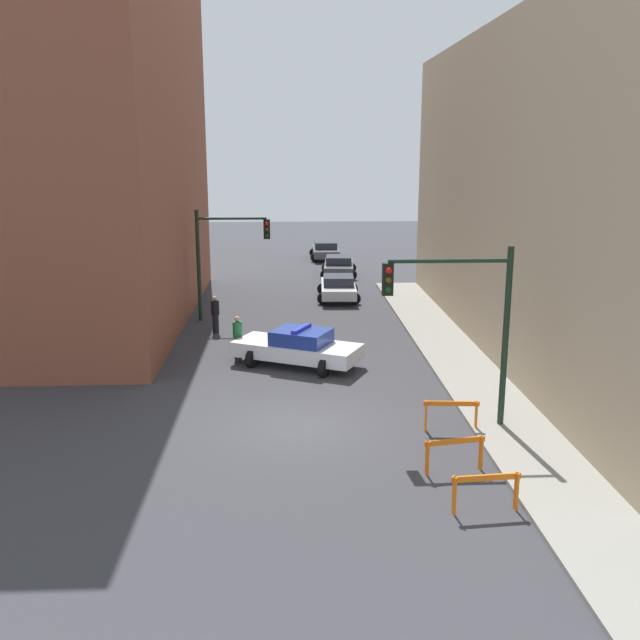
# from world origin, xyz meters

# --- Properties ---
(ground_plane) EXTENTS (120.00, 120.00, 0.00)m
(ground_plane) POSITION_xyz_m (0.00, 0.00, 0.00)
(ground_plane) COLOR #38383D
(sidewalk_right) EXTENTS (2.40, 44.00, 0.12)m
(sidewalk_right) POSITION_xyz_m (6.20, 0.00, 0.06)
(sidewalk_right) COLOR gray
(sidewalk_right) RESTS_ON ground_plane
(building_corner_left) EXTENTS (14.00, 20.00, 16.42)m
(building_corner_left) POSITION_xyz_m (-12.00, 14.00, 8.21)
(building_corner_left) COLOR brown
(building_corner_left) RESTS_ON ground_plane
(building_right) EXTENTS (12.00, 28.00, 12.54)m
(building_right) POSITION_xyz_m (13.40, 8.00, 6.27)
(building_right) COLOR tan
(building_right) RESTS_ON ground_plane
(traffic_light_near) EXTENTS (3.64, 0.35, 5.20)m
(traffic_light_near) POSITION_xyz_m (4.73, -0.38, 3.53)
(traffic_light_near) COLOR black
(traffic_light_near) RESTS_ON sidewalk_right
(traffic_light_far) EXTENTS (3.44, 0.35, 5.20)m
(traffic_light_far) POSITION_xyz_m (-3.30, 13.44, 3.40)
(traffic_light_far) COLOR black
(traffic_light_far) RESTS_ON ground_plane
(police_car) EXTENTS (5.04, 3.73, 1.52)m
(police_car) POSITION_xyz_m (0.10, 5.95, 0.72)
(police_car) COLOR white
(police_car) RESTS_ON ground_plane
(parked_car_near) EXTENTS (2.39, 4.37, 1.31)m
(parked_car_near) POSITION_xyz_m (2.46, 17.96, 0.67)
(parked_car_near) COLOR silver
(parked_car_near) RESTS_ON ground_plane
(parked_car_mid) EXTENTS (2.50, 4.43, 1.31)m
(parked_car_mid) POSITION_xyz_m (3.00, 25.09, 0.67)
(parked_car_mid) COLOR #474C51
(parked_car_mid) RESTS_ON ground_plane
(parked_car_far) EXTENTS (2.28, 4.31, 1.31)m
(parked_car_far) POSITION_xyz_m (2.53, 32.23, 0.67)
(parked_car_far) COLOR #474C51
(parked_car_far) RESTS_ON ground_plane
(pedestrian_crossing) EXTENTS (0.47, 0.47, 1.66)m
(pedestrian_crossing) POSITION_xyz_m (-2.22, 7.13, 0.86)
(pedestrian_crossing) COLOR #382D23
(pedestrian_crossing) RESTS_ON ground_plane
(pedestrian_corner) EXTENTS (0.50, 0.50, 1.66)m
(pedestrian_corner) POSITION_xyz_m (-3.46, 11.04, 0.86)
(pedestrian_corner) COLOR black
(pedestrian_corner) RESTS_ON ground_plane
(barrier_front) EXTENTS (1.60, 0.29, 0.90)m
(barrier_front) POSITION_xyz_m (4.10, -5.28, 0.62)
(barrier_front) COLOR orange
(barrier_front) RESTS_ON ground_plane
(barrier_mid) EXTENTS (1.58, 0.42, 0.90)m
(barrier_mid) POSITION_xyz_m (3.87, -3.25, 0.62)
(barrier_mid) COLOR orange
(barrier_mid) RESTS_ON ground_plane
(barrier_back) EXTENTS (1.60, 0.28, 0.90)m
(barrier_back) POSITION_xyz_m (4.39, -0.57, 0.62)
(barrier_back) COLOR orange
(barrier_back) RESTS_ON ground_plane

